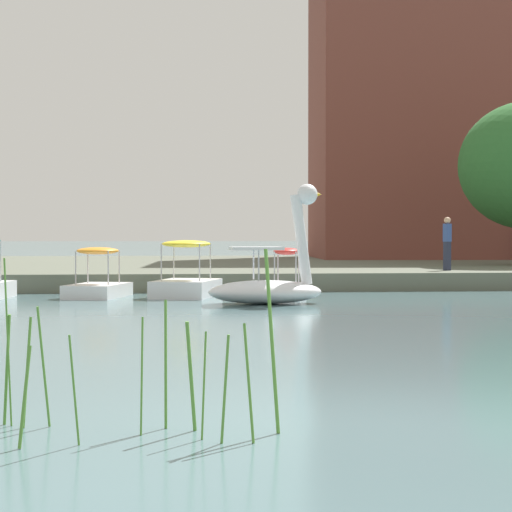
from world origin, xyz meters
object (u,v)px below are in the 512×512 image
at_px(swan_boat, 269,282).
at_px(person_on_path, 447,242).
at_px(pedal_boat_orange, 98,283).
at_px(pedal_boat_red, 287,282).
at_px(pedal_boat_yellow, 186,280).

height_order(swan_boat, person_on_path, swan_boat).
distance_m(swan_boat, pedal_boat_orange, 5.25).
height_order(pedal_boat_red, person_on_path, person_on_path).
distance_m(pedal_boat_red, pedal_boat_yellow, 2.82).
bearing_deg(pedal_boat_red, person_on_path, 33.14).
distance_m(swan_boat, person_on_path, 9.50).
height_order(pedal_boat_orange, person_on_path, person_on_path).
relative_size(pedal_boat_red, pedal_boat_orange, 0.80).
bearing_deg(pedal_boat_red, pedal_boat_yellow, -176.59).
relative_size(pedal_boat_yellow, person_on_path, 1.55).
bearing_deg(person_on_path, pedal_boat_orange, -160.70).
bearing_deg(pedal_boat_yellow, swan_boat, -54.30).
xyz_separation_m(swan_boat, pedal_boat_red, (0.83, 2.93, -0.16)).
relative_size(pedal_boat_orange, person_on_path, 1.45).
distance_m(swan_boat, pedal_boat_yellow, 3.40).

